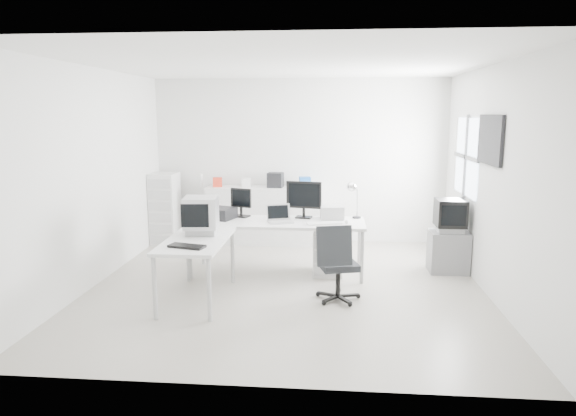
# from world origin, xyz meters

# --- Properties ---
(floor) EXTENTS (5.00, 5.00, 0.01)m
(floor) POSITION_xyz_m (0.00, 0.00, 0.00)
(floor) COLOR beige
(floor) RESTS_ON ground
(ceiling) EXTENTS (5.00, 5.00, 0.01)m
(ceiling) POSITION_xyz_m (0.00, 0.00, 2.80)
(ceiling) COLOR white
(ceiling) RESTS_ON back_wall
(back_wall) EXTENTS (5.00, 0.02, 2.80)m
(back_wall) POSITION_xyz_m (0.00, 2.50, 1.40)
(back_wall) COLOR silver
(back_wall) RESTS_ON floor
(left_wall) EXTENTS (0.02, 5.00, 2.80)m
(left_wall) POSITION_xyz_m (-2.50, 0.00, 1.40)
(left_wall) COLOR silver
(left_wall) RESTS_ON floor
(right_wall) EXTENTS (0.02, 5.00, 2.80)m
(right_wall) POSITION_xyz_m (2.50, 0.00, 1.40)
(right_wall) COLOR silver
(right_wall) RESTS_ON floor
(window) EXTENTS (0.02, 1.20, 1.10)m
(window) POSITION_xyz_m (2.48, 1.20, 1.60)
(window) COLOR white
(window) RESTS_ON right_wall
(wall_picture) EXTENTS (0.04, 0.90, 0.60)m
(wall_picture) POSITION_xyz_m (2.47, 0.10, 1.90)
(wall_picture) COLOR black
(wall_picture) RESTS_ON right_wall
(main_desk) EXTENTS (2.40, 0.80, 0.75)m
(main_desk) POSITION_xyz_m (-0.18, 0.55, 0.38)
(main_desk) COLOR silver
(main_desk) RESTS_ON floor
(side_desk) EXTENTS (0.70, 1.40, 0.75)m
(side_desk) POSITION_xyz_m (-1.03, -0.55, 0.38)
(side_desk) COLOR silver
(side_desk) RESTS_ON floor
(drawer_pedestal) EXTENTS (0.40, 0.50, 0.60)m
(drawer_pedestal) POSITION_xyz_m (0.52, 0.60, 0.30)
(drawer_pedestal) COLOR silver
(drawer_pedestal) RESTS_ON floor
(inkjet_printer) EXTENTS (0.53, 0.47, 0.16)m
(inkjet_printer) POSITION_xyz_m (-1.03, 0.65, 0.83)
(inkjet_printer) COLOR black
(inkjet_printer) RESTS_ON main_desk
(lcd_monitor_small) EXTENTS (0.36, 0.28, 0.40)m
(lcd_monitor_small) POSITION_xyz_m (-0.73, 0.80, 0.95)
(lcd_monitor_small) COLOR black
(lcd_monitor_small) RESTS_ON main_desk
(lcd_monitor_large) EXTENTS (0.53, 0.29, 0.52)m
(lcd_monitor_large) POSITION_xyz_m (0.17, 0.80, 1.01)
(lcd_monitor_large) COLOR black
(lcd_monitor_large) RESTS_ON main_desk
(laptop) EXTENTS (0.48, 0.48, 0.25)m
(laptop) POSITION_xyz_m (-0.13, 0.45, 0.87)
(laptop) COLOR #B7B7BA
(laptop) RESTS_ON main_desk
(white_keyboard) EXTENTS (0.49, 0.27, 0.02)m
(white_keyboard) POSITION_xyz_m (0.47, 0.40, 0.76)
(white_keyboard) COLOR silver
(white_keyboard) RESTS_ON main_desk
(white_mouse) EXTENTS (0.06, 0.06, 0.06)m
(white_mouse) POSITION_xyz_m (0.77, 0.45, 0.78)
(white_mouse) COLOR silver
(white_mouse) RESTS_ON main_desk
(laser_printer) EXTENTS (0.35, 0.30, 0.18)m
(laser_printer) POSITION_xyz_m (0.57, 0.77, 0.84)
(laser_printer) COLOR #A5A5A5
(laser_printer) RESTS_ON main_desk
(desk_lamp) EXTENTS (0.20, 0.20, 0.53)m
(desk_lamp) POSITION_xyz_m (0.92, 0.85, 1.01)
(desk_lamp) COLOR silver
(desk_lamp) RESTS_ON main_desk
(crt_monitor) EXTENTS (0.43, 0.43, 0.45)m
(crt_monitor) POSITION_xyz_m (-1.03, -0.30, 0.98)
(crt_monitor) COLOR #B7B7BA
(crt_monitor) RESTS_ON side_desk
(black_keyboard) EXTENTS (0.43, 0.26, 0.03)m
(black_keyboard) POSITION_xyz_m (-1.03, -0.95, 0.76)
(black_keyboard) COLOR black
(black_keyboard) RESTS_ON side_desk
(office_chair) EXTENTS (0.68, 0.68, 0.96)m
(office_chair) POSITION_xyz_m (0.66, -0.43, 0.48)
(office_chair) COLOR #2A2D30
(office_chair) RESTS_ON floor
(tv_cabinet) EXTENTS (0.53, 0.43, 0.58)m
(tv_cabinet) POSITION_xyz_m (2.22, 0.84, 0.29)
(tv_cabinet) COLOR slate
(tv_cabinet) RESTS_ON floor
(crt_tv) EXTENTS (0.50, 0.48, 0.45)m
(crt_tv) POSITION_xyz_m (2.22, 0.84, 0.80)
(crt_tv) COLOR black
(crt_tv) RESTS_ON tv_cabinet
(sideboard) EXTENTS (1.95, 0.49, 0.98)m
(sideboard) POSITION_xyz_m (-0.59, 2.24, 0.49)
(sideboard) COLOR silver
(sideboard) RESTS_ON floor
(clutter_box_a) EXTENTS (0.18, 0.17, 0.16)m
(clutter_box_a) POSITION_xyz_m (-1.39, 2.24, 1.06)
(clutter_box_a) COLOR red
(clutter_box_a) RESTS_ON sideboard
(clutter_box_b) EXTENTS (0.16, 0.14, 0.15)m
(clutter_box_b) POSITION_xyz_m (-0.89, 2.24, 1.05)
(clutter_box_b) COLOR silver
(clutter_box_b) RESTS_ON sideboard
(clutter_box_c) EXTENTS (0.27, 0.25, 0.25)m
(clutter_box_c) POSITION_xyz_m (-0.39, 2.24, 1.10)
(clutter_box_c) COLOR black
(clutter_box_c) RESTS_ON sideboard
(clutter_box_d) EXTENTS (0.21, 0.19, 0.18)m
(clutter_box_d) POSITION_xyz_m (0.11, 2.24, 1.07)
(clutter_box_d) COLOR #1752A5
(clutter_box_d) RESTS_ON sideboard
(clutter_bottle) EXTENTS (0.07, 0.07, 0.22)m
(clutter_bottle) POSITION_xyz_m (-1.69, 2.28, 1.09)
(clutter_bottle) COLOR silver
(clutter_bottle) RESTS_ON sideboard
(filing_cabinet) EXTENTS (0.43, 0.51, 1.22)m
(filing_cabinet) POSITION_xyz_m (-2.28, 2.09, 0.61)
(filing_cabinet) COLOR silver
(filing_cabinet) RESTS_ON floor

